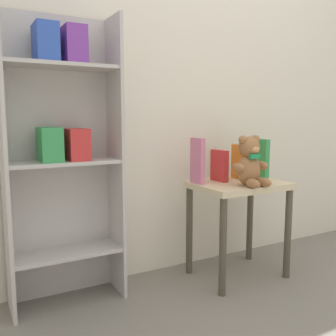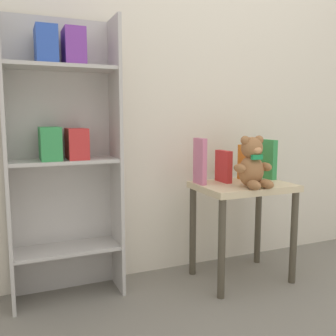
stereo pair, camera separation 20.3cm
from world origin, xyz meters
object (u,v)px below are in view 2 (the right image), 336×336
object	(u,v)px
display_table	(243,201)
book_standing_green	(268,159)
teddy_bear	(252,164)
book_standing_orange	(245,163)
book_standing_pink	(200,161)
bookshelf_side	(62,144)
book_standing_red	(224,166)

from	to	relation	value
display_table	book_standing_green	bearing A→B (deg)	21.01
teddy_bear	book_standing_orange	size ratio (longest dim) A/B	1.32
book_standing_green	book_standing_pink	bearing A→B (deg)	178.03
display_table	book_standing_green	world-z (taller)	book_standing_green
bookshelf_side	teddy_bear	bearing A→B (deg)	-18.07
book_standing_red	teddy_bear	bearing A→B (deg)	-74.65
book_standing_green	teddy_bear	bearing A→B (deg)	-144.74
bookshelf_side	book_standing_orange	distance (m)	1.08
display_table	book_standing_orange	xyz separation A→B (m)	(0.08, 0.11, 0.21)
book_standing_orange	book_standing_green	distance (m)	0.16
book_standing_red	book_standing_orange	distance (m)	0.16
bookshelf_side	display_table	xyz separation A→B (m)	(0.99, -0.20, -0.35)
book_standing_green	book_standing_orange	bearing A→B (deg)	172.56
teddy_bear	book_standing_red	world-z (taller)	teddy_bear
book_standing_orange	book_standing_green	world-z (taller)	book_standing_green
book_standing_pink	book_standing_red	world-z (taller)	book_standing_pink
book_standing_orange	book_standing_green	xyz separation A→B (m)	(0.16, -0.01, 0.02)
teddy_bear	book_standing_pink	distance (m)	0.30
book_standing_orange	teddy_bear	bearing A→B (deg)	-116.19
bookshelf_side	book_standing_green	bearing A→B (deg)	-5.23
bookshelf_side	book_standing_orange	world-z (taller)	bookshelf_side
display_table	book_standing_red	bearing A→B (deg)	131.52
book_standing_red	book_standing_orange	xyz separation A→B (m)	(0.16, 0.02, 0.01)
book_standing_pink	book_standing_red	bearing A→B (deg)	0.22
book_standing_pink	book_standing_orange	world-z (taller)	book_standing_pink
book_standing_red	book_standing_green	world-z (taller)	book_standing_green
book_standing_pink	book_standing_green	world-z (taller)	book_standing_pink
book_standing_pink	book_standing_green	distance (m)	0.48
book_standing_red	book_standing_pink	bearing A→B (deg)	-179.69
book_standing_orange	bookshelf_side	bearing A→B (deg)	173.30
teddy_bear	book_standing_orange	distance (m)	0.24
book_standing_red	book_standing_green	bearing A→B (deg)	-1.00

